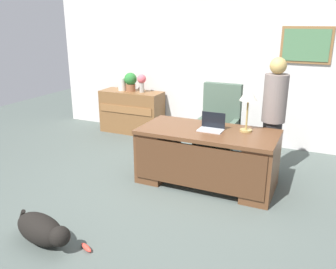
# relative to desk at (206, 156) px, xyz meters

# --- Properties ---
(ground_plane) EXTENTS (12.00, 12.00, 0.00)m
(ground_plane) POSITION_rel_desk_xyz_m (-0.32, -0.62, -0.42)
(ground_plane) COLOR #4C5651
(back_wall) EXTENTS (7.00, 0.16, 2.70)m
(back_wall) POSITION_rel_desk_xyz_m (-0.31, 1.98, 0.94)
(back_wall) COLOR silver
(back_wall) RESTS_ON ground_plane
(desk) EXTENTS (1.81, 0.87, 0.76)m
(desk) POSITION_rel_desk_xyz_m (0.00, 0.00, 0.00)
(desk) COLOR brown
(desk) RESTS_ON ground_plane
(credenza) EXTENTS (1.23, 0.50, 0.83)m
(credenza) POSITION_rel_desk_xyz_m (-2.10, 1.63, -0.00)
(credenza) COLOR brown
(credenza) RESTS_ON ground_plane
(armchair) EXTENTS (0.60, 0.59, 1.21)m
(armchair) POSITION_rel_desk_xyz_m (-0.12, 0.93, 0.11)
(armchair) COLOR #475B4C
(armchair) RESTS_ON ground_plane
(person_standing) EXTENTS (0.32, 0.32, 1.68)m
(person_standing) POSITION_rel_desk_xyz_m (0.73, 0.67, 0.45)
(person_standing) COLOR #262323
(person_standing) RESTS_ON ground_plane
(dog_lying) EXTENTS (0.80, 0.42, 0.30)m
(dog_lying) POSITION_rel_desk_xyz_m (-1.05, -1.97, -0.26)
(dog_lying) COLOR black
(dog_lying) RESTS_ON ground_plane
(laptop) EXTENTS (0.32, 0.22, 0.22)m
(laptop) POSITION_rel_desk_xyz_m (0.04, 0.07, 0.40)
(laptop) COLOR #B2B5BA
(laptop) RESTS_ON desk
(desk_lamp) EXTENTS (0.22, 0.22, 0.59)m
(desk_lamp) POSITION_rel_desk_xyz_m (0.46, 0.19, 0.81)
(desk_lamp) COLOR #9E8447
(desk_lamp) RESTS_ON desk
(vase_with_flowers) EXTENTS (0.17, 0.17, 0.34)m
(vase_with_flowers) POSITION_rel_desk_xyz_m (-1.86, 1.63, 0.63)
(vase_with_flowers) COLOR #A6A49D
(vase_with_flowers) RESTS_ON credenza
(vase_empty) EXTENTS (0.16, 0.16, 0.25)m
(vase_empty) POSITION_rel_desk_xyz_m (-2.30, 1.63, 0.53)
(vase_empty) COLOR silver
(vase_empty) RESTS_ON credenza
(potted_plant) EXTENTS (0.24, 0.24, 0.36)m
(potted_plant) POSITION_rel_desk_xyz_m (-2.11, 1.63, 0.61)
(potted_plant) COLOR brown
(potted_plant) RESTS_ON credenza
(dog_toy_bone) EXTENTS (0.18, 0.12, 0.05)m
(dog_toy_bone) POSITION_rel_desk_xyz_m (-0.59, -1.88, -0.39)
(dog_toy_bone) COLOR #E53F33
(dog_toy_bone) RESTS_ON ground_plane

